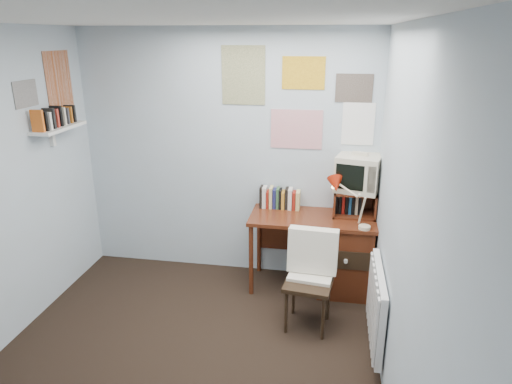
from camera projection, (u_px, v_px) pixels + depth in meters
ground at (177, 377)px, 3.40m from camera, size 3.50×3.50×0.00m
back_wall at (227, 156)px, 4.62m from camera, size 3.00×0.02×2.50m
right_wall at (403, 238)px, 2.75m from camera, size 0.02×3.50×2.50m
ceiling at (152, 19)px, 2.59m from camera, size 3.00×3.50×0.02m
desk at (339, 252)px, 4.46m from camera, size 1.20×0.55×0.76m
desk_chair at (309, 284)px, 3.87m from camera, size 0.47×0.46×0.83m
desk_lamp at (366, 209)px, 4.04m from camera, size 0.33×0.31×0.39m
tv_riser at (354, 203)px, 4.39m from camera, size 0.40×0.30×0.25m
crt_tv at (359, 171)px, 4.30m from camera, size 0.47×0.45×0.37m
book_row at (290, 198)px, 4.56m from camera, size 0.60×0.14×0.22m
radiator at (377, 306)px, 3.54m from camera, size 0.09×0.80×0.60m
wall_shelf at (59, 128)px, 4.12m from camera, size 0.20×0.62×0.24m
posters_back at (297, 98)px, 4.31m from camera, size 1.20×0.01×0.90m
posters_left at (43, 85)px, 4.01m from camera, size 0.01×0.70×0.60m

